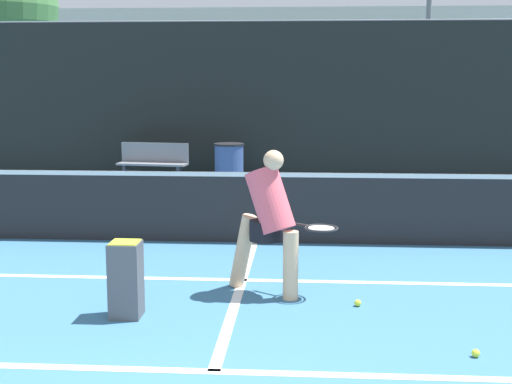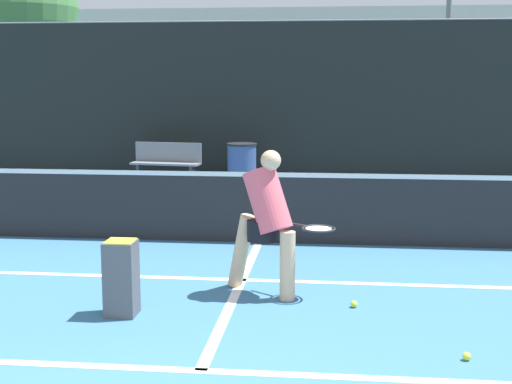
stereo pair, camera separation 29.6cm
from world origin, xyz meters
name	(u,v)px [view 2 (the right image)]	position (x,y,z in m)	size (l,w,h in m)	color
court_baseline_near	(201,371)	(0.00, 1.99, 0.00)	(11.00, 0.10, 0.01)	white
court_service_line	(242,280)	(0.00, 4.44, 0.00)	(8.25, 0.10, 0.01)	white
court_center_mark	(238,288)	(0.00, 4.12, 0.00)	(0.10, 4.26, 0.01)	white
net	(259,205)	(0.00, 6.25, 0.51)	(11.09, 0.09, 1.07)	slate
fence_back	(287,102)	(0.00, 12.08, 1.68)	(24.00, 0.06, 3.37)	black
player_practicing	(267,218)	(0.32, 3.98, 0.79)	(1.23, 0.66, 1.49)	#DBAD84
tennis_ball_scattered_0	(467,356)	(2.03, 2.41, 0.03)	(0.07, 0.07, 0.07)	#D1E033
tennis_ball_scattered_4	(354,304)	(1.19, 3.63, 0.03)	(0.07, 0.07, 0.07)	#D1E033
ball_hopper	(121,276)	(-0.96, 3.18, 0.37)	(0.28, 0.28, 0.71)	#4C4C51
courtside_bench	(167,162)	(-2.43, 11.27, 0.46)	(1.47, 0.56, 0.86)	slate
trash_bin	(242,164)	(-0.87, 11.28, 0.44)	(0.61, 0.61, 0.87)	#384C7F
parked_car	(282,139)	(-0.33, 15.16, 0.64)	(1.67, 3.99, 1.51)	maroon
tree_west	(20,8)	(-8.09, 17.27, 4.16)	(3.32, 3.32, 5.84)	brown
tree_mid	(500,40)	(5.28, 16.60, 3.17)	(3.15, 3.15, 3.66)	brown
building_far	(310,71)	(0.00, 26.12, 2.43)	(36.00, 2.40, 4.85)	beige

